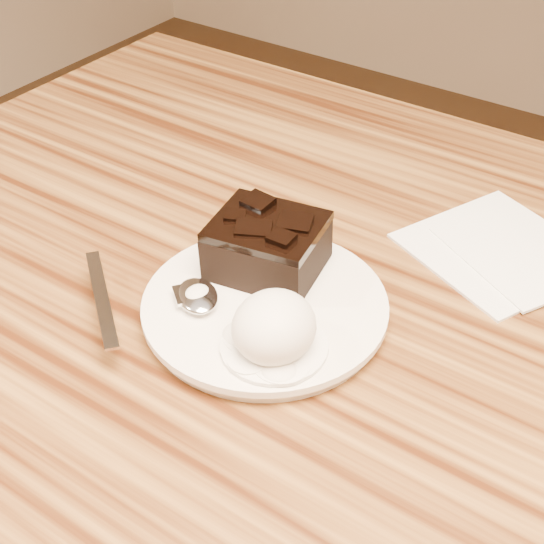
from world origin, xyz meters
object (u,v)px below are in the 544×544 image
Objects in this scene: brownie at (267,249)px; ice_cream_scoop at (274,327)px; napkin at (498,249)px; plate at (265,309)px; spoon at (197,297)px.

ice_cream_scoop is (0.06, -0.08, 0.00)m from brownie.
ice_cream_scoop is 0.46× the size of napkin.
plate is 2.27× the size of brownie.
ice_cream_scoop is 0.36× the size of spoon.
spoon is at bearing 173.73° from ice_cream_scoop.
ice_cream_scoop is at bearing -52.17° from brownie.
brownie is at bearing 122.38° from plate.
spoon is (-0.08, 0.01, -0.02)m from ice_cream_scoop.
brownie is at bearing -132.94° from napkin.
plate is 0.05m from brownie.
brownie reaches higher than napkin.
plate is at bearing 132.19° from ice_cream_scoop.
ice_cream_scoop reaches higher than brownie.
brownie is 0.48× the size of spoon.
spoon is at bearing -126.37° from napkin.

